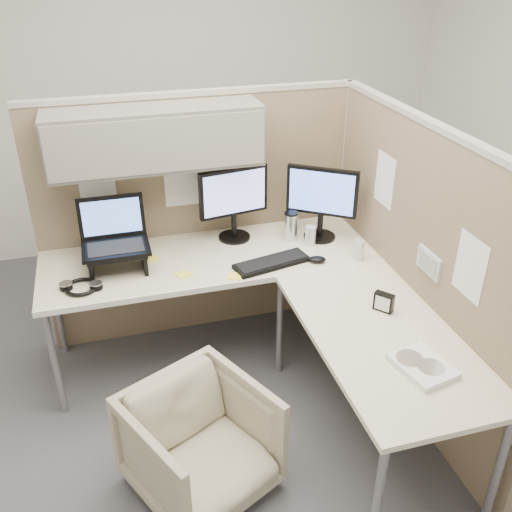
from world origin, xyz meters
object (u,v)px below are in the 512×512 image
object	(u,v)px
office_chair	(201,440)
monitor_left	(234,198)
keyboard	(272,263)
desk	(266,292)

from	to	relation	value
office_chair	monitor_left	xyz separation A→B (m)	(0.47, 1.20, 0.69)
office_chair	keyboard	size ratio (longest dim) A/B	1.39
desk	keyboard	world-z (taller)	keyboard
desk	office_chair	world-z (taller)	desk
keyboard	desk	bearing A→B (deg)	-126.67
monitor_left	keyboard	size ratio (longest dim) A/B	1.04
desk	keyboard	size ratio (longest dim) A/B	4.46
office_chair	keyboard	xyz separation A→B (m)	(0.60, 0.81, 0.43)
monitor_left	office_chair	bearing A→B (deg)	-120.96
desk	monitor_left	distance (m)	0.68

